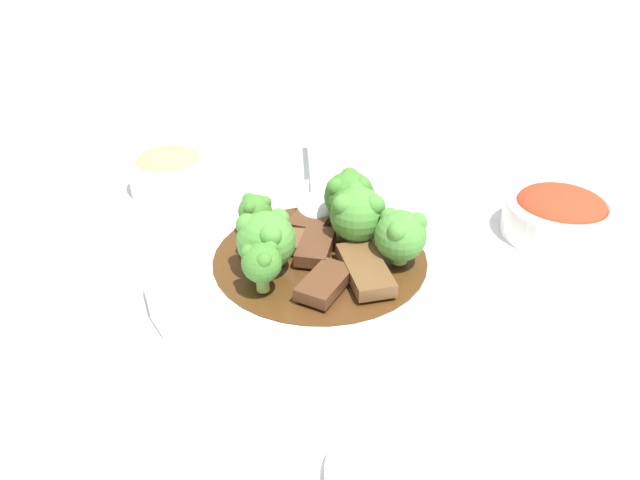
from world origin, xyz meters
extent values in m
plane|color=silver|center=(0.00, 0.00, 0.00)|extent=(4.00, 4.00, 0.00)
cylinder|color=white|center=(0.00, 0.00, 0.01)|extent=(0.32, 0.32, 0.01)
torus|color=white|center=(0.00, 0.00, 0.01)|extent=(0.32, 0.32, 0.01)
cylinder|color=#4C2D14|center=(0.00, 0.00, 0.01)|extent=(0.20, 0.20, 0.00)
cube|color=#56331E|center=(-0.04, -0.04, 0.02)|extent=(0.06, 0.04, 0.01)
cube|color=brown|center=(0.00, -0.05, 0.02)|extent=(0.07, 0.08, 0.01)
cube|color=brown|center=(-0.01, 0.04, 0.02)|extent=(0.06, 0.07, 0.01)
cube|color=#56331E|center=(0.00, 0.01, 0.02)|extent=(0.06, 0.05, 0.01)
cube|color=#56331E|center=(0.04, 0.05, 0.02)|extent=(0.07, 0.05, 0.01)
cylinder|color=#8EB756|center=(-0.05, 0.02, 0.02)|extent=(0.02, 0.02, 0.01)
sphere|color=#4C8E38|center=(-0.05, 0.02, 0.05)|extent=(0.05, 0.05, 0.05)
sphere|color=#4C8E38|center=(-0.03, 0.02, 0.06)|extent=(0.02, 0.02, 0.02)
sphere|color=#4C8E38|center=(-0.06, 0.03, 0.06)|extent=(0.02, 0.02, 0.02)
sphere|color=#4C8E38|center=(-0.06, 0.01, 0.06)|extent=(0.02, 0.02, 0.02)
cylinder|color=#8EB756|center=(0.06, 0.01, 0.03)|extent=(0.02, 0.02, 0.01)
sphere|color=#427F2D|center=(0.06, 0.01, 0.05)|extent=(0.05, 0.05, 0.05)
sphere|color=#427F2D|center=(0.07, 0.02, 0.06)|extent=(0.02, 0.02, 0.02)
sphere|color=#427F2D|center=(0.04, 0.02, 0.06)|extent=(0.02, 0.02, 0.02)
sphere|color=#427F2D|center=(0.06, 0.00, 0.06)|extent=(0.02, 0.02, 0.02)
cylinder|color=#8EB756|center=(0.04, -0.06, 0.02)|extent=(0.02, 0.02, 0.01)
sphere|color=#4C8E38|center=(0.04, -0.06, 0.05)|extent=(0.05, 0.05, 0.05)
sphere|color=#4C8E38|center=(0.04, -0.05, 0.06)|extent=(0.02, 0.02, 0.02)
sphere|color=#4C8E38|center=(0.02, -0.07, 0.06)|extent=(0.02, 0.02, 0.02)
sphere|color=#4C8E38|center=(0.05, -0.07, 0.06)|extent=(0.02, 0.02, 0.02)
cylinder|color=#7FA84C|center=(-0.07, 0.00, 0.03)|extent=(0.01, 0.01, 0.01)
sphere|color=#427F2D|center=(-0.07, 0.00, 0.05)|extent=(0.03, 0.03, 0.03)
sphere|color=#427F2D|center=(-0.08, 0.01, 0.06)|extent=(0.01, 0.01, 0.01)
sphere|color=#427F2D|center=(-0.08, -0.01, 0.06)|extent=(0.01, 0.01, 0.01)
sphere|color=#427F2D|center=(-0.06, 0.00, 0.06)|extent=(0.01, 0.01, 0.01)
cylinder|color=#8EB756|center=(0.04, -0.01, 0.02)|extent=(0.02, 0.02, 0.01)
sphere|color=#4C8E38|center=(0.04, -0.01, 0.05)|extent=(0.05, 0.05, 0.05)
sphere|color=#4C8E38|center=(0.02, -0.01, 0.06)|extent=(0.02, 0.02, 0.02)
sphere|color=#4C8E38|center=(0.04, -0.03, 0.06)|extent=(0.02, 0.02, 0.02)
sphere|color=#4C8E38|center=(0.05, 0.00, 0.06)|extent=(0.02, 0.02, 0.02)
cylinder|color=#7FA84C|center=(-0.01, 0.08, 0.02)|extent=(0.01, 0.01, 0.01)
sphere|color=#427F2D|center=(-0.01, 0.08, 0.04)|extent=(0.03, 0.03, 0.03)
sphere|color=#427F2D|center=(-0.02, 0.07, 0.05)|extent=(0.01, 0.01, 0.01)
sphere|color=#427F2D|center=(0.00, 0.07, 0.05)|extent=(0.01, 0.01, 0.01)
sphere|color=#427F2D|center=(-0.01, 0.09, 0.05)|extent=(0.01, 0.01, 0.01)
ellipsoid|color=silver|center=(0.06, 0.05, 0.03)|extent=(0.07, 0.07, 0.01)
cylinder|color=silver|center=(0.14, 0.13, 0.02)|extent=(0.13, 0.13, 0.01)
cylinder|color=white|center=(0.21, -0.14, 0.00)|extent=(0.06, 0.06, 0.01)
cylinder|color=white|center=(0.21, -0.14, 0.02)|extent=(0.11, 0.11, 0.03)
torus|color=white|center=(0.21, -0.14, 0.03)|extent=(0.11, 0.11, 0.01)
ellipsoid|color=red|center=(0.21, -0.14, 0.03)|extent=(0.09, 0.09, 0.02)
cylinder|color=white|center=(0.01, 0.24, 0.00)|extent=(0.05, 0.05, 0.01)
cylinder|color=white|center=(0.01, 0.24, 0.02)|extent=(0.09, 0.09, 0.03)
torus|color=white|center=(0.01, 0.24, 0.03)|extent=(0.09, 0.09, 0.01)
ellipsoid|color=#A3B266|center=(0.01, 0.24, 0.04)|extent=(0.07, 0.07, 0.02)
cylinder|color=white|center=(-0.15, -0.18, 0.01)|extent=(0.08, 0.08, 0.01)
torus|color=white|center=(-0.15, -0.18, 0.01)|extent=(0.08, 0.08, 0.01)
camera|label=1|loc=(-0.36, -0.31, 0.33)|focal=35.00mm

